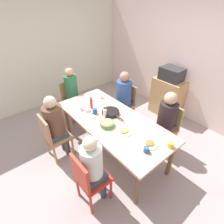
# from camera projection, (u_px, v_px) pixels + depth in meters

# --- Properties ---
(ground_plane) EXTENTS (6.01, 6.01, 0.00)m
(ground_plane) POSITION_uv_depth(u_px,v_px,m) (112.00, 150.00, 3.38)
(ground_plane) COLOR #9E8F8F
(wall_back) EXTENTS (5.25, 0.12, 2.60)m
(wall_back) POSITION_uv_depth(u_px,v_px,m) (188.00, 61.00, 3.79)
(wall_back) COLOR silver
(wall_back) RESTS_ON ground_plane
(wall_left) EXTENTS (0.12, 4.42, 2.60)m
(wall_left) POSITION_uv_depth(u_px,v_px,m) (45.00, 53.00, 4.29)
(wall_left) COLOR silver
(wall_left) RESTS_ON ground_plane
(dining_table) EXTENTS (2.18, 0.97, 0.75)m
(dining_table) POSITION_uv_depth(u_px,v_px,m) (112.00, 123.00, 3.00)
(dining_table) COLOR #D0A88F
(dining_table) RESTS_ON ground_plane
(chair_0) EXTENTS (0.40, 0.40, 0.90)m
(chair_0) POSITION_uv_depth(u_px,v_px,m) (53.00, 135.00, 2.99)
(chair_0) COLOR #A77C4F
(chair_0) RESTS_ON ground_plane
(person_0) EXTENTS (0.32, 0.32, 1.24)m
(person_0) POSITION_uv_depth(u_px,v_px,m) (55.00, 122.00, 2.91)
(person_0) COLOR #423540
(person_0) RESTS_ON ground_plane
(chair_1) EXTENTS (0.40, 0.40, 0.90)m
(chair_1) POSITION_uv_depth(u_px,v_px,m) (71.00, 98.00, 4.03)
(chair_1) COLOR #A9844A
(chair_1) RESTS_ON ground_plane
(person_1) EXTENTS (0.30, 0.30, 1.26)m
(person_1) POSITION_uv_depth(u_px,v_px,m) (72.00, 91.00, 3.85)
(person_1) COLOR brown
(person_1) RESTS_ON ground_plane
(chair_2) EXTENTS (0.40, 0.40, 0.90)m
(chair_2) POSITION_uv_depth(u_px,v_px,m) (126.00, 102.00, 3.90)
(chair_2) COLOR tan
(chair_2) RESTS_ON ground_plane
(person_2) EXTENTS (0.33, 0.33, 1.24)m
(person_2) POSITION_uv_depth(u_px,v_px,m) (124.00, 94.00, 3.72)
(person_2) COLOR #34294F
(person_2) RESTS_ON ground_plane
(chair_3) EXTENTS (0.40, 0.40, 0.90)m
(chair_3) POSITION_uv_depth(u_px,v_px,m) (88.00, 178.00, 2.29)
(chair_3) COLOR red
(chair_3) RESTS_ON ground_plane
(person_3) EXTENTS (0.30, 0.30, 1.18)m
(person_3) POSITION_uv_depth(u_px,v_px,m) (93.00, 165.00, 2.24)
(person_3) COLOR #453C4A
(person_3) RESTS_ON ground_plane
(chair_4) EXTENTS (0.40, 0.40, 0.90)m
(chair_4) POSITION_uv_depth(u_px,v_px,m) (167.00, 126.00, 3.21)
(chair_4) COLOR #B47854
(chair_4) RESTS_ON ground_plane
(person_4) EXTENTS (0.31, 0.31, 1.22)m
(person_4) POSITION_uv_depth(u_px,v_px,m) (166.00, 118.00, 3.03)
(person_4) COLOR brown
(person_4) RESTS_ON ground_plane
(plate_0) EXTENTS (0.25, 0.25, 0.04)m
(plate_0) POSITION_uv_depth(u_px,v_px,m) (124.00, 131.00, 2.69)
(plate_0) COLOR silver
(plate_0) RESTS_ON dining_table
(plate_1) EXTENTS (0.20, 0.20, 0.04)m
(plate_1) POSITION_uv_depth(u_px,v_px,m) (88.00, 111.00, 3.14)
(plate_1) COLOR white
(plate_1) RESTS_ON dining_table
(plate_2) EXTENTS (0.24, 0.24, 0.04)m
(plate_2) POSITION_uv_depth(u_px,v_px,m) (150.00, 143.00, 2.47)
(plate_2) COLOR white
(plate_2) RESTS_ON dining_table
(bowl_0) EXTENTS (0.23, 0.23, 0.09)m
(bowl_0) POSITION_uv_depth(u_px,v_px,m) (107.00, 124.00, 2.79)
(bowl_0) COLOR #4F7B50
(bowl_0) RESTS_ON dining_table
(serving_pan) EXTENTS (0.49, 0.31, 0.06)m
(serving_pan) POSITION_uv_depth(u_px,v_px,m) (111.00, 112.00, 3.08)
(serving_pan) COLOR black
(serving_pan) RESTS_ON dining_table
(cup_0) EXTENTS (0.12, 0.08, 0.09)m
(cup_0) POSITION_uv_depth(u_px,v_px,m) (171.00, 145.00, 2.41)
(cup_0) COLOR #E6BF46
(cup_0) RESTS_ON dining_table
(cup_1) EXTENTS (0.11, 0.07, 0.08)m
(cup_1) POSITION_uv_depth(u_px,v_px,m) (146.00, 150.00, 2.33)
(cup_1) COLOR #2D5898
(cup_1) RESTS_ON dining_table
(cup_2) EXTENTS (0.12, 0.09, 0.09)m
(cup_2) POSITION_uv_depth(u_px,v_px,m) (82.00, 108.00, 3.17)
(cup_2) COLOR white
(cup_2) RESTS_ON dining_table
(cup_3) EXTENTS (0.12, 0.08, 0.07)m
(cup_3) POSITION_uv_depth(u_px,v_px,m) (101.00, 96.00, 3.55)
(cup_3) COLOR white
(cup_3) RESTS_ON dining_table
(cup_4) EXTENTS (0.12, 0.08, 0.10)m
(cup_4) POSITION_uv_depth(u_px,v_px,m) (95.00, 111.00, 3.08)
(cup_4) COLOR #295394
(cup_4) RESTS_ON dining_table
(bottle_0) EXTENTS (0.07, 0.07, 0.19)m
(bottle_0) POSITION_uv_depth(u_px,v_px,m) (105.00, 113.00, 2.97)
(bottle_0) COLOR silver
(bottle_0) RESTS_ON dining_table
(bottle_1) EXTENTS (0.05, 0.05, 0.24)m
(bottle_1) POSITION_uv_depth(u_px,v_px,m) (91.00, 103.00, 3.17)
(bottle_1) COLOR red
(bottle_1) RESTS_ON dining_table
(side_cabinet) EXTENTS (0.70, 0.44, 0.90)m
(side_cabinet) POSITION_uv_depth(u_px,v_px,m) (167.00, 97.00, 4.21)
(side_cabinet) COLOR tan
(side_cabinet) RESTS_ON ground_plane
(microwave) EXTENTS (0.48, 0.36, 0.28)m
(microwave) POSITION_uv_depth(u_px,v_px,m) (172.00, 74.00, 3.87)
(microwave) COLOR #2F2E31
(microwave) RESTS_ON side_cabinet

